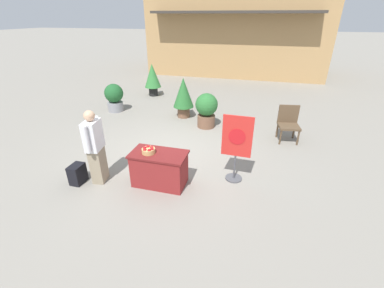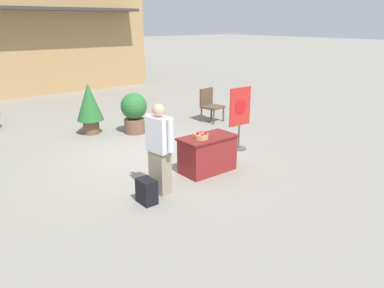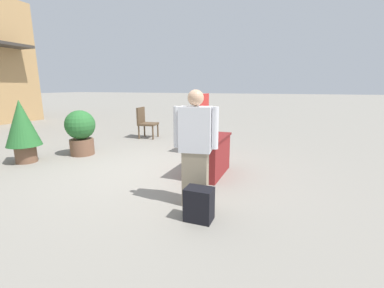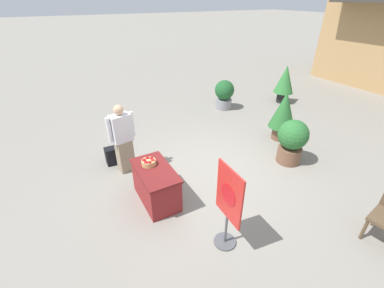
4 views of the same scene
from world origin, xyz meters
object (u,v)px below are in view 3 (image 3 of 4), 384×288
at_px(backpack, 199,204).
at_px(potted_plant_far_right, 81,131).
at_px(patio_chair, 145,121).
at_px(display_table, 208,155).
at_px(person_visitor, 196,149).
at_px(apple_basket, 207,135).
at_px(poster_board, 204,121).
at_px(potted_plant_near_left, 22,127).

relative_size(backpack, potted_plant_far_right, 0.39).
distance_m(backpack, patio_chair, 5.56).
xyz_separation_m(display_table, person_visitor, (-1.29, -0.22, 0.44)).
relative_size(apple_basket, potted_plant_far_right, 0.25).
bearing_deg(display_table, potted_plant_far_right, 85.38).
height_order(apple_basket, backpack, apple_basket).
bearing_deg(poster_board, potted_plant_far_right, -153.56).
relative_size(apple_basket, poster_board, 0.18).
height_order(backpack, potted_plant_far_right, potted_plant_far_right).
height_order(person_visitor, patio_chair, person_visitor).
bearing_deg(potted_plant_near_left, display_table, -80.19).
distance_m(backpack, potted_plant_near_left, 4.54).
bearing_deg(potted_plant_far_right, display_table, -94.62).
bearing_deg(poster_board, display_table, -66.34).
bearing_deg(apple_basket, patio_chair, 46.34).
distance_m(apple_basket, patio_chair, 4.18).
xyz_separation_m(apple_basket, person_visitor, (-1.09, -0.19, 0.02)).
xyz_separation_m(person_visitor, poster_board, (2.77, 0.81, 0.01)).
xyz_separation_m(person_visitor, patio_chair, (3.97, 3.20, -0.26)).
distance_m(display_table, backpack, 1.76).
xyz_separation_m(apple_basket, potted_plant_far_right, (0.46, 3.34, -0.20)).
bearing_deg(backpack, potted_plant_near_left, 77.02).
bearing_deg(apple_basket, backpack, -165.66).
relative_size(person_visitor, potted_plant_near_left, 1.17).
relative_size(patio_chair, potted_plant_near_left, 0.72).
bearing_deg(potted_plant_near_left, potted_plant_far_right, -34.92).
xyz_separation_m(patio_chair, potted_plant_near_left, (-3.37, 0.99, 0.24)).
relative_size(display_table, potted_plant_far_right, 1.05).
distance_m(person_visitor, patio_chair, 5.11).
distance_m(display_table, apple_basket, 0.47).
bearing_deg(patio_chair, potted_plant_near_left, -115.50).
bearing_deg(person_visitor, apple_basket, -0.27).
distance_m(poster_board, potted_plant_far_right, 2.99).
xyz_separation_m(apple_basket, potted_plant_near_left, (-0.49, 4.00, -0.00)).
relative_size(poster_board, potted_plant_far_right, 1.35).
distance_m(poster_board, potted_plant_near_left, 4.02).
bearing_deg(backpack, potted_plant_far_right, 62.20).
bearing_deg(apple_basket, poster_board, 20.29).
relative_size(apple_basket, backpack, 0.64).
bearing_deg(display_table, backpack, -165.99).
bearing_deg(backpack, display_table, 14.01).
bearing_deg(apple_basket, person_visitor, -170.37).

